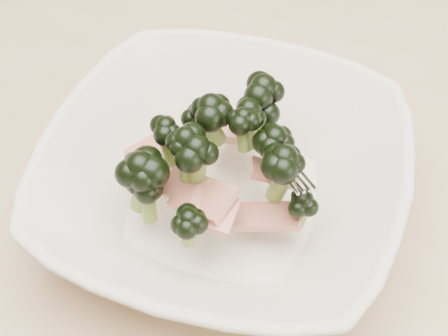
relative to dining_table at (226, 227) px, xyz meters
The scene contains 2 objects.
dining_table is the anchor object (origin of this frame).
broccoli_dish 0.15m from the dining_table, 70.84° to the right, with size 0.33×0.33×0.12m.
Camera 1 is at (0.14, -0.35, 1.19)m, focal length 50.00 mm.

